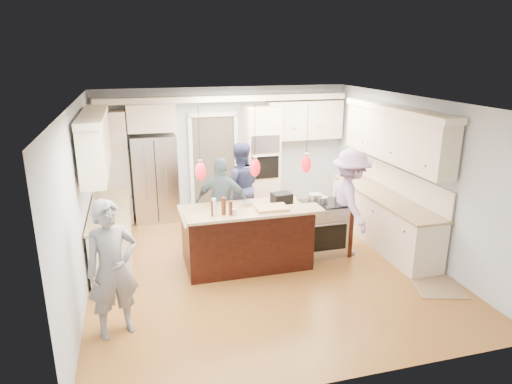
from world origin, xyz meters
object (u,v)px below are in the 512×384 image
island_range (323,228)px  person_bar_end (112,269)px  kitchen_island (246,236)px  refrigerator (155,178)px  person_far_left (240,187)px

island_range → person_bar_end: person_bar_end is taller
kitchen_island → person_bar_end: bearing=-144.0°
refrigerator → kitchen_island: refrigerator is taller
person_bar_end → person_far_left: bearing=34.2°
person_far_left → island_range: bearing=134.4°
kitchen_island → person_far_left: 1.59m
island_range → refrigerator: bearing=137.4°
refrigerator → person_far_left: refrigerator is taller
island_range → person_far_left: size_ratio=0.52×
refrigerator → person_far_left: bearing=-33.9°
refrigerator → island_range: 3.71m
island_range → kitchen_island: bearing=-176.9°
refrigerator → kitchen_island: (1.30, -2.57, -0.41)m
refrigerator → island_range: size_ratio=1.96×
refrigerator → kitchen_island: 2.91m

